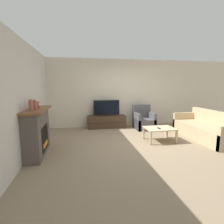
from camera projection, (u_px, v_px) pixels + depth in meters
name	position (u px, v px, depth m)	size (l,w,h in m)	color
ground_plane	(139.00, 143.00, 5.13)	(24.00, 24.00, 0.00)	#89755B
wall_back	(121.00, 93.00, 7.14)	(12.00, 0.06, 2.70)	beige
wall_left	(29.00, 98.00, 4.40)	(0.06, 12.00, 2.70)	beige
fireplace	(37.00, 131.00, 4.20)	(0.47, 1.43, 1.13)	#564C47
mantel_vase_left	(31.00, 106.00, 3.68)	(0.09, 0.09, 0.26)	#994C3D
mantel_vase_centre_left	(35.00, 105.00, 4.00)	(0.13, 0.13, 0.23)	#994C3D
mantel_clock	(37.00, 105.00, 4.25)	(0.08, 0.11, 0.15)	brown
tv_stand	(107.00, 122.00, 6.91)	(1.49, 0.46, 0.48)	#422D1E
tv	(107.00, 108.00, 6.82)	(1.02, 0.18, 0.61)	black
armchair	(144.00, 121.00, 6.76)	(0.70, 0.76, 0.91)	#4C4C51
coffee_table	(160.00, 130.00, 5.25)	(0.87, 0.65, 0.41)	#CCB289
remote	(159.00, 128.00, 5.15)	(0.05, 0.15, 0.02)	black
couch	(206.00, 130.00, 5.53)	(0.94, 2.26, 0.86)	tan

